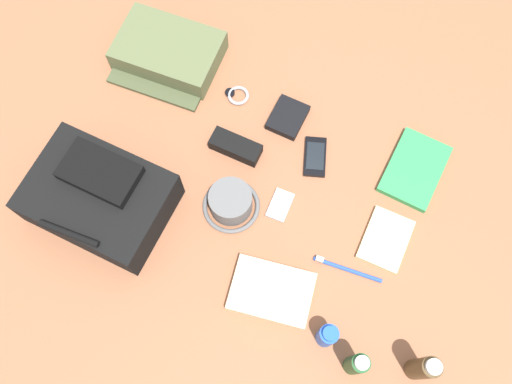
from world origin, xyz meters
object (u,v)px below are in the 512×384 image
cologne_bottle (423,368)px  paperback_novel (415,169)px  sunglasses_case (236,147)px  backpack (100,197)px  deodorant_spray (327,336)px  toothbrush (344,268)px  wristwatch (237,95)px  folded_towel (271,292)px  media_player (280,204)px  notepad (386,240)px  cell_phone (315,157)px  toiletry_pouch (168,53)px  wallet (287,117)px  bucket_hat (231,203)px  shampoo_bottle (356,364)px

cologne_bottle → paperback_novel: (0.14, -0.50, -0.07)m
cologne_bottle → sunglasses_case: 0.73m
backpack → cologne_bottle: 0.88m
deodorant_spray → toothbrush: (0.01, -0.18, -0.05)m
wristwatch → folded_towel: 0.57m
cologne_bottle → media_player: size_ratio=1.98×
toothbrush → notepad: size_ratio=1.20×
notepad → sunglasses_case: (0.46, -0.10, 0.01)m
backpack → wristwatch: backpack is taller
cell_phone → backpack: bearing=34.6°
media_player → notepad: notepad is taller
toiletry_pouch → wallet: size_ratio=2.65×
wallet → sunglasses_case: (0.10, 0.14, 0.01)m
deodorant_spray → media_player: deodorant_spray is taller
cologne_bottle → paperback_novel: 0.53m
deodorant_spray → cell_phone: 0.48m
bucket_hat → cologne_bottle: cologne_bottle is taller
backpack → wristwatch: bearing=-115.5°
notepad → folded_towel: size_ratio=0.75×
paperback_novel → notepad: 0.22m
paperback_novel → toothbrush: (0.10, 0.33, -0.00)m
wristwatch → notepad: bearing=153.4°
notepad → folded_towel: (0.23, 0.23, 0.01)m
notepad → backpack: bearing=16.9°
shampoo_bottle → wallet: 0.68m
sunglasses_case → cologne_bottle: bearing=151.9°
bucket_hat → notepad: bucket_hat is taller
shampoo_bottle → toothbrush: (0.09, -0.22, -0.06)m
deodorant_spray → notepad: deodorant_spray is taller
deodorant_spray → folded_towel: deodorant_spray is taller
paperback_novel → wristwatch: 0.54m
folded_towel → sunglasses_case: size_ratio=1.43×
paperback_novel → sunglasses_case: sunglasses_case is taller
toothbrush → sunglasses_case: (0.38, -0.21, 0.01)m
folded_towel → sunglasses_case: 0.41m
media_player → notepad: size_ratio=0.57×
deodorant_spray → cell_phone: deodorant_spray is taller
toiletry_pouch → paperback_novel: size_ratio=1.33×
media_player → sunglasses_case: 0.20m
wristwatch → notepad: 0.58m
cologne_bottle → notepad: 0.33m
bucket_hat → media_player: 0.13m
toothbrush → wristwatch: bearing=-40.1°
paperback_novel → sunglasses_case: size_ratio=1.57×
bucket_hat → wristwatch: size_ratio=2.15×
toiletry_pouch → wristwatch: 0.24m
wristwatch → folded_towel: (-0.29, 0.49, 0.01)m
toiletry_pouch → paperback_novel: toiletry_pouch is taller
bucket_hat → paperback_novel: (-0.43, -0.27, -0.03)m
paperback_novel → cell_phone: 0.27m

